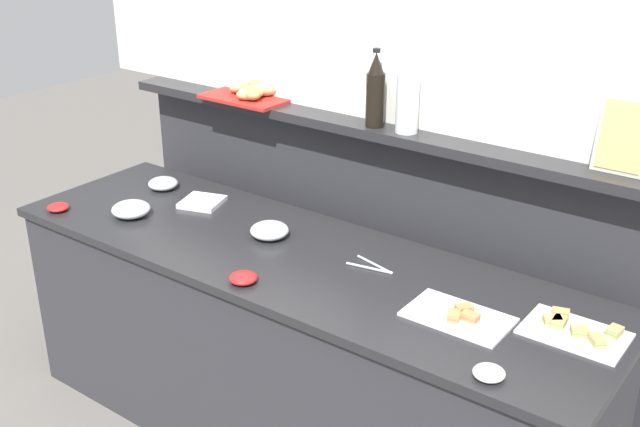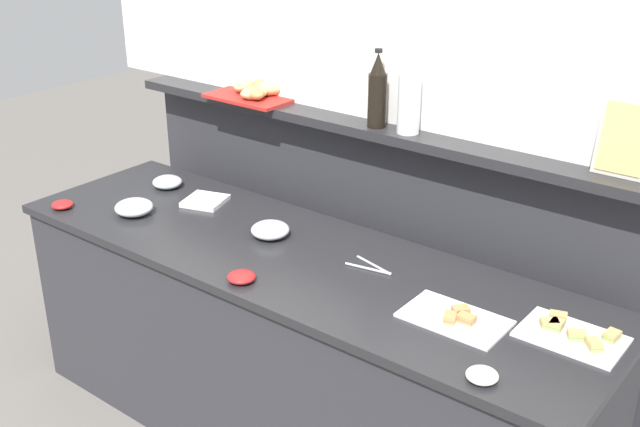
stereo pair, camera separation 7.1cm
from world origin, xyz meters
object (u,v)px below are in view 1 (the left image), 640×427
serving_tongs (373,267)px  bread_basket (254,91)px  sandwich_platter_side (459,316)px  glass_bowl_large (131,210)px  napkin_stack (202,202)px  water_carafe (407,104)px  condiment_bowl_cream (243,278)px  wine_bottle_dark (375,92)px  framed_picture (624,136)px  glass_bowl_small (270,231)px  condiment_bowl_teal (489,373)px  sandwich_platter_front (575,331)px  condiment_bowl_red (58,207)px  glass_bowl_medium (163,184)px

serving_tongs → bread_basket: size_ratio=0.46×
sandwich_platter_side → glass_bowl_large: bearing=-176.9°
napkin_stack → water_carafe: (0.84, 0.33, 0.52)m
sandwich_platter_side → condiment_bowl_cream: size_ratio=3.31×
condiment_bowl_cream → wine_bottle_dark: bearing=85.1°
glass_bowl_large → water_carafe: (0.99, 0.60, 0.50)m
wine_bottle_dark → framed_picture: (0.96, 0.05, -0.01)m
glass_bowl_small → condiment_bowl_teal: size_ratio=1.62×
napkin_stack → condiment_bowl_cream: bearing=-34.5°
sandwich_platter_side → framed_picture: framed_picture is taller
condiment_bowl_teal → serving_tongs: (-0.65, 0.38, -0.01)m
glass_bowl_large → napkin_stack: bearing=61.4°
serving_tongs → framed_picture: size_ratio=0.71×
wine_bottle_dark → framed_picture: 0.96m
sandwich_platter_side → sandwich_platter_front: size_ratio=1.07×
condiment_bowl_red → condiment_bowl_cream: bearing=-0.3°
wine_bottle_dark → serving_tongs: bearing=-56.5°
serving_tongs → glass_bowl_large: bearing=-168.8°
sandwich_platter_side → glass_bowl_large: (-1.52, -0.08, 0.02)m
sandwich_platter_front → glass_bowl_small: size_ratio=2.06×
wine_bottle_dark → water_carafe: size_ratio=1.36×
condiment_bowl_red → wine_bottle_dark: 1.47m
sandwich_platter_side → glass_bowl_large: size_ratio=2.09×
serving_tongs → framed_picture: (0.71, 0.42, 0.54)m
sandwich_platter_front → wine_bottle_dark: wine_bottle_dark is taller
condiment_bowl_cream → condiment_bowl_red: 1.08m
glass_bowl_large → water_carafe: bearing=31.4°
wine_bottle_dark → condiment_bowl_red: bearing=-147.1°
glass_bowl_large → framed_picture: (1.80, 0.64, 0.51)m
bread_basket → sandwich_platter_front: bearing=-13.5°
glass_bowl_small → condiment_bowl_cream: 0.38m
serving_tongs → sandwich_platter_front: bearing=0.2°
sandwich_platter_front → condiment_bowl_red: sandwich_platter_front is taller
glass_bowl_large → condiment_bowl_teal: glass_bowl_large is taller
sandwich_platter_side → sandwich_platter_front: bearing=21.7°
glass_bowl_large → wine_bottle_dark: bearing=35.1°
glass_bowl_large → condiment_bowl_red: glass_bowl_large is taller
condiment_bowl_teal → framed_picture: 0.96m
sandwich_platter_side → condiment_bowl_cream: (-0.74, -0.24, 0.01)m
glass_bowl_large → serving_tongs: 1.11m
wine_bottle_dark → framed_picture: bearing=2.9°
glass_bowl_small → napkin_stack: glass_bowl_small is taller
sandwich_platter_front → napkin_stack: size_ratio=1.89×
glass_bowl_small → condiment_bowl_cream: bearing=-64.4°
framed_picture → serving_tongs: bearing=-149.1°
condiment_bowl_cream → wine_bottle_dark: (0.06, 0.75, 0.53)m
water_carafe → sandwich_platter_side: bearing=-44.4°
glass_bowl_medium → napkin_stack: 0.28m
condiment_bowl_cream → wine_bottle_dark: wine_bottle_dark is taller
sandwich_platter_front → glass_bowl_small: bearing=-178.7°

